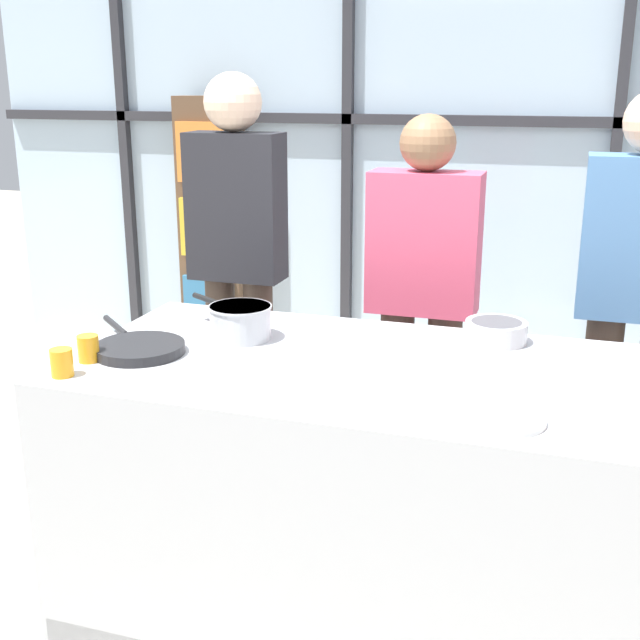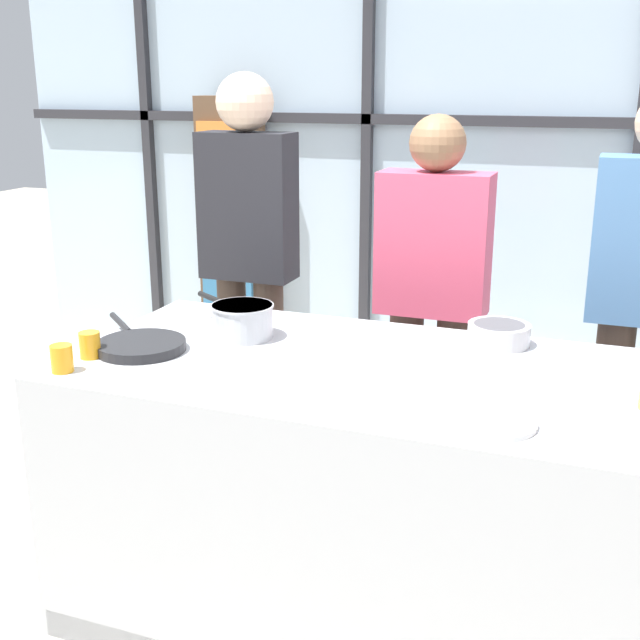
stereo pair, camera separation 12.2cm
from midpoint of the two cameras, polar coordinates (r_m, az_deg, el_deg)
name	(u,v)px [view 2 (the right image)]	position (r m, az deg, el deg)	size (l,w,h in m)	color
ground_plane	(359,611)	(2.95, 4.02, -19.98)	(18.00, 18.00, 0.00)	#BCB29E
back_window_wall	(496,145)	(4.85, 13.16, 12.04)	(6.40, 0.10, 2.80)	silver
bookshelf	(232,230)	(5.22, -5.61, 6.41)	(0.42, 0.19, 1.67)	brown
demo_island	(360,494)	(2.70, 4.18, -12.28)	(1.88, 0.96, 0.90)	#B7BABF
spectator_far_left	(249,246)	(3.63, -4.14, 5.24)	(0.42, 0.25, 1.80)	#47382D
spectator_center_left	(432,289)	(3.40, 8.97, 2.17)	(0.46, 0.23, 1.63)	#47382D
frying_pan	(140,345)	(2.69, -11.39, -1.74)	(0.44, 0.41, 0.04)	#232326
saucepan	(242,320)	(2.77, -4.30, 0.01)	(0.36, 0.27, 0.12)	silver
white_plate	(492,422)	(2.14, 13.75, -7.06)	(0.23, 0.23, 0.01)	white
mixing_bowl	(499,333)	(2.77, 13.84, -0.94)	(0.21, 0.21, 0.07)	silver
juice_glass_near	(62,358)	(2.54, -16.59, -2.65)	(0.07, 0.07, 0.09)	orange
juice_glass_far	(90,345)	(2.65, -14.79, -1.73)	(0.07, 0.07, 0.09)	orange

